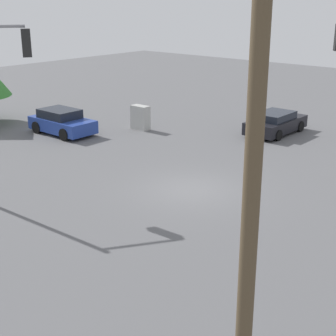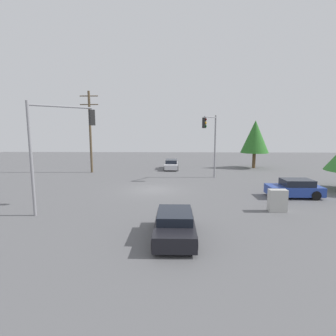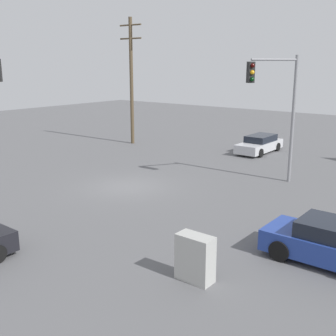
# 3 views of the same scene
# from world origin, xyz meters

# --- Properties ---
(ground_plane) EXTENTS (80.00, 80.00, 0.00)m
(ground_plane) POSITION_xyz_m (0.00, 0.00, 0.00)
(ground_plane) COLOR #5B5B5E
(sedan_blue) EXTENTS (4.06, 2.02, 1.43)m
(sedan_blue) POSITION_xyz_m (-11.32, 2.29, 0.70)
(sedan_blue) COLOR #233D93
(sedan_blue) RESTS_ON ground_plane
(sedan_silver) EXTENTS (1.85, 4.59, 1.28)m
(sedan_silver) POSITION_xyz_m (-1.42, -12.57, 0.62)
(sedan_silver) COLOR silver
(sedan_silver) RESTS_ON ground_plane
(sedan_dark) EXTENTS (2.02, 4.27, 1.30)m
(sedan_dark) POSITION_xyz_m (-1.91, 10.38, 0.63)
(sedan_dark) COLOR black
(sedan_dark) RESTS_ON ground_plane
(traffic_signal_main) EXTENTS (1.78, 2.55, 6.84)m
(traffic_signal_main) POSITION_xyz_m (-5.76, -5.47, 4.59)
(traffic_signal_main) COLOR gray
(traffic_signal_main) RESTS_ON ground_plane
(traffic_signal_cross) EXTENTS (3.29, 2.88, 6.95)m
(traffic_signal_cross) POSITION_xyz_m (5.58, 6.25, 4.75)
(traffic_signal_cross) COLOR gray
(traffic_signal_cross) RESTS_ON ground_plane
(utility_pole_tall) EXTENTS (2.20, 0.28, 9.91)m
(utility_pole_tall) POSITION_xyz_m (8.48, -9.46, 5.24)
(utility_pole_tall) COLOR brown
(utility_pole_tall) RESTS_ON ground_plane
(electrical_cabinet) EXTENTS (1.13, 0.58, 1.45)m
(electrical_cabinet) POSITION_xyz_m (-8.56, 6.00, 0.72)
(electrical_cabinet) COLOR #B2B2AD
(electrical_cabinet) RESTS_ON ground_plane
(tree_corner) EXTENTS (3.81, 3.81, 6.58)m
(tree_corner) POSITION_xyz_m (-12.94, -13.95, 4.33)
(tree_corner) COLOR brown
(tree_corner) RESTS_ON ground_plane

